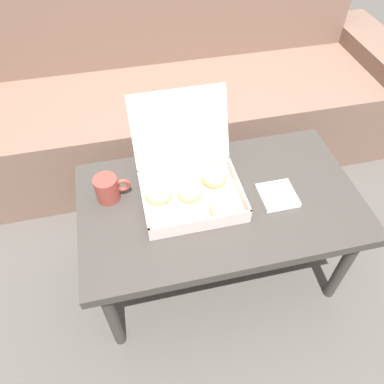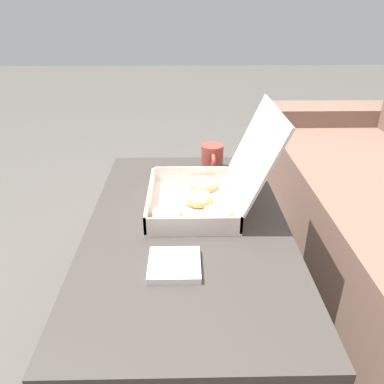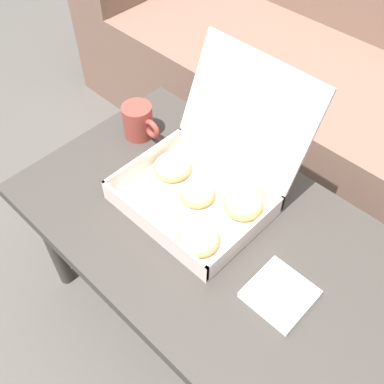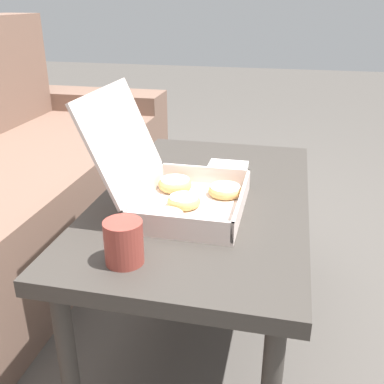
# 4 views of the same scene
# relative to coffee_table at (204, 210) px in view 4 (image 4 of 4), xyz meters

# --- Properties ---
(ground_plane) EXTENTS (12.00, 12.00, 0.00)m
(ground_plane) POSITION_rel_coffee_table_xyz_m (0.00, 0.12, -0.43)
(ground_plane) COLOR #514C47
(coffee_table) EXTENTS (1.02, 0.59, 0.48)m
(coffee_table) POSITION_rel_coffee_table_xyz_m (0.00, 0.00, 0.00)
(coffee_table) COLOR #3D3833
(coffee_table) RESTS_ON ground_plane
(pastry_box) EXTENTS (0.35, 0.39, 0.31)m
(pastry_box) POSITION_rel_coffee_table_xyz_m (-0.09, 0.06, 0.11)
(pastry_box) COLOR silver
(pastry_box) RESTS_ON coffee_table
(coffee_mug) EXTENTS (0.13, 0.08, 0.10)m
(coffee_mug) POSITION_rel_coffee_table_xyz_m (-0.39, 0.10, 0.10)
(coffee_mug) COLOR #993D33
(coffee_mug) RESTS_ON coffee_table
(napkin_stack) EXTENTS (0.13, 0.13, 0.02)m
(napkin_stack) POSITION_rel_coffee_table_xyz_m (0.21, -0.03, 0.06)
(napkin_stack) COLOR white
(napkin_stack) RESTS_ON coffee_table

